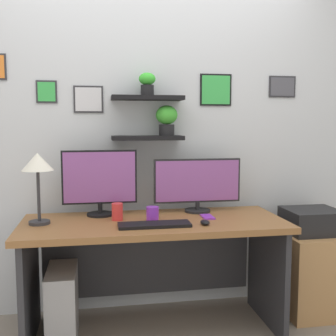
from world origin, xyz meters
The scene contains 14 objects.
ground_plane centered at (0.00, 0.00, 0.00)m, with size 8.00×8.00×0.00m, color gray.
back_wall_assembly centered at (0.00, 0.44, 1.35)m, with size 4.40×0.24×2.70m.
desk centered at (0.00, 0.06, 0.54)m, with size 1.69×0.68×0.75m.
monitor_left centered at (-0.34, 0.22, 0.99)m, with size 0.50×0.18×0.44m.
monitor_right centered at (0.34, 0.22, 0.95)m, with size 0.62×0.18×0.38m.
keyboard centered at (-0.02, -0.15, 0.76)m, with size 0.44×0.14×0.02m, color black.
computer_mouse centered at (0.29, -0.17, 0.77)m, with size 0.06×0.09×0.03m, color black.
desk_lamp centered at (-0.71, 0.03, 1.10)m, with size 0.19×0.19×0.44m.
cell_phone centered at (0.36, 0.02, 0.76)m, with size 0.07×0.14×0.01m, color purple.
coffee_mug centered at (-0.01, 0.00, 0.80)m, with size 0.08×0.08×0.09m, color purple.
water_cup centered at (-0.23, 0.05, 0.81)m, with size 0.07×0.07×0.11m, color red.
drawer_cabinet centered at (1.17, 0.12, 0.29)m, with size 0.44×0.50×0.59m, color tan.
printer centered at (1.17, 0.12, 0.67)m, with size 0.38×0.34×0.17m, color black.
computer_tower_left centered at (-0.59, -0.02, 0.23)m, with size 0.18×0.40×0.47m, color #99999E.
Camera 1 is at (-0.36, -2.59, 1.37)m, focal length 44.24 mm.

